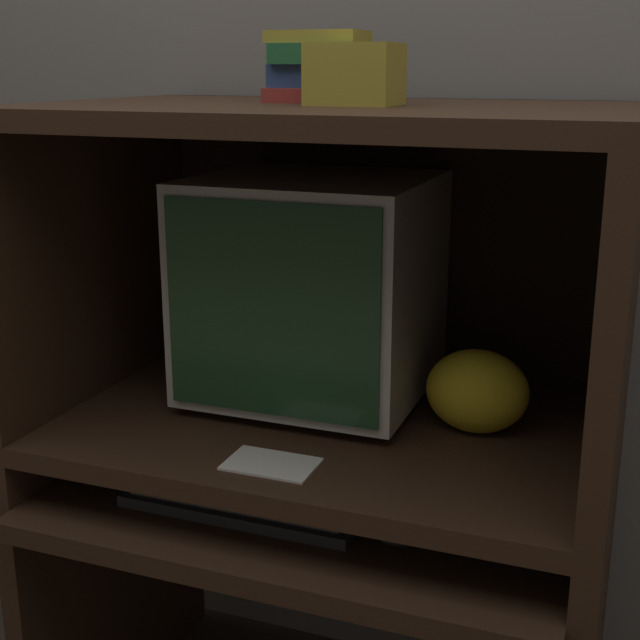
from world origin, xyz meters
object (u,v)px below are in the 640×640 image
(mouse, at_px, (397,535))
(book_stack, at_px, (319,66))
(crt_monitor, at_px, (313,287))
(snack_bag, at_px, (477,391))
(keyboard, at_px, (244,503))
(storage_box, at_px, (355,74))

(mouse, distance_m, book_stack, 0.81)
(crt_monitor, distance_m, snack_bag, 0.37)
(crt_monitor, height_order, keyboard, crt_monitor)
(crt_monitor, xyz_separation_m, keyboard, (-0.02, -0.27, -0.33))
(crt_monitor, relative_size, snack_bag, 2.36)
(keyboard, relative_size, mouse, 5.98)
(keyboard, bearing_deg, mouse, -3.46)
(keyboard, distance_m, storage_box, 0.75)
(book_stack, bearing_deg, snack_bag, -8.48)
(mouse, bearing_deg, book_stack, 130.89)
(snack_bag, height_order, storage_box, storage_box)
(keyboard, bearing_deg, storage_box, 45.19)
(snack_bag, bearing_deg, crt_monitor, 170.33)
(mouse, bearing_deg, snack_bag, 71.88)
(keyboard, xyz_separation_m, snack_bag, (0.36, 0.21, 0.18))
(mouse, height_order, book_stack, book_stack)
(snack_bag, distance_m, storage_box, 0.58)
(keyboard, height_order, book_stack, book_stack)
(keyboard, distance_m, book_stack, 0.78)
(storage_box, bearing_deg, keyboard, -134.81)
(crt_monitor, relative_size, mouse, 6.06)
(snack_bag, relative_size, book_stack, 1.08)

